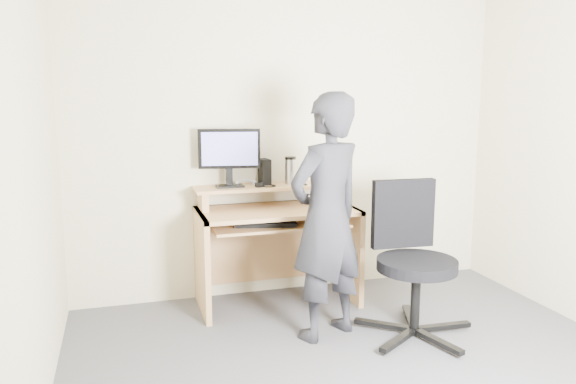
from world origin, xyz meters
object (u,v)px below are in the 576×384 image
desk (274,232)px  monitor (229,152)px  person (327,218)px  office_chair (412,254)px

desk → monitor: (-0.33, 0.07, 0.63)m
person → monitor: bearing=-82.7°
monitor → person: bearing=-48.5°
desk → office_chair: bearing=-49.3°
desk → office_chair: (0.73, -0.84, 0.00)m
desk → monitor: monitor is taller
person → desk: bearing=-101.9°
desk → office_chair: 1.11m
office_chair → person: (-0.57, 0.11, 0.26)m
monitor → office_chair: 1.53m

